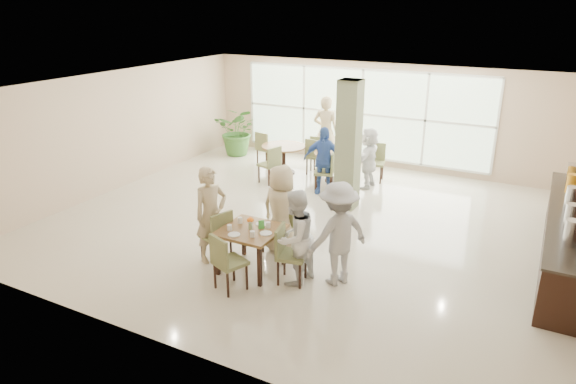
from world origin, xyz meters
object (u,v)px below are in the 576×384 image
at_px(teen_standing, 338,234).
at_px(adult_b, 369,158).
at_px(potted_plant, 238,131).
at_px(teen_far, 281,209).
at_px(round_table_left, 284,152).
at_px(adult_a, 323,160).
at_px(adult_standing, 326,132).
at_px(main_table, 251,234).
at_px(round_table_right, 337,159).
at_px(buffet_counter, 566,234).
at_px(teen_left, 211,215).
at_px(teen_right, 295,237).

height_order(teen_standing, adult_b, teen_standing).
distance_m(potted_plant, teen_far, 6.44).
bearing_deg(round_table_left, adult_a, -30.28).
bearing_deg(adult_a, adult_standing, 99.01).
xyz_separation_m(main_table, adult_standing, (-1.28, 5.98, 0.32)).
height_order(teen_far, adult_b, teen_far).
xyz_separation_m(teen_far, teen_standing, (1.32, -0.58, 0.04)).
xyz_separation_m(round_table_right, potted_plant, (-3.51, 0.89, 0.13)).
bearing_deg(main_table, round_table_left, 112.17).
relative_size(main_table, round_table_left, 0.83).
relative_size(round_table_right, adult_standing, 0.60).
bearing_deg(round_table_left, adult_standing, 56.37).
bearing_deg(main_table, teen_standing, 11.39).
bearing_deg(buffet_counter, round_table_right, 156.84).
relative_size(teen_far, adult_a, 1.02).
height_order(teen_left, adult_standing, adult_standing).
xyz_separation_m(teen_standing, adult_standing, (-2.72, 5.69, 0.12)).
distance_m(main_table, round_table_left, 5.29).
height_order(adult_b, adult_standing, adult_standing).
distance_m(teen_far, adult_standing, 5.30).
bearing_deg(teen_far, adult_standing, -68.49).
height_order(round_table_left, adult_b, adult_b).
bearing_deg(teen_left, adult_b, 10.64).
relative_size(teen_left, adult_a, 1.07).
xyz_separation_m(potted_plant, adult_a, (3.53, -1.81, 0.08)).
bearing_deg(teen_left, teen_standing, -59.09).
bearing_deg(round_table_left, teen_right, -60.06).
distance_m(teen_standing, adult_b, 4.74).
height_order(round_table_left, teen_standing, teen_standing).
distance_m(potted_plant, adult_a, 3.97).
relative_size(round_table_right, teen_left, 0.69).
xyz_separation_m(teen_left, teen_far, (0.91, 0.86, -0.04)).
distance_m(round_table_right, buffet_counter, 5.60).
height_order(round_table_left, potted_plant, potted_plant).
bearing_deg(adult_a, teen_right, -85.25).
distance_m(round_table_left, adult_a, 1.78).
bearing_deg(main_table, adult_a, 96.73).
relative_size(round_table_right, potted_plant, 0.82).
height_order(adult_a, adult_b, adult_a).
bearing_deg(round_table_left, buffet_counter, -18.09).
bearing_deg(teen_standing, teen_right, -29.91).
distance_m(potted_plant, teen_right, 7.58).
distance_m(adult_b, adult_standing, 1.96).
xyz_separation_m(main_table, teen_right, (0.84, -0.02, 0.13)).
bearing_deg(potted_plant, teen_standing, -45.48).
relative_size(teen_left, adult_b, 1.15).
bearing_deg(buffet_counter, teen_standing, -142.96).
height_order(buffet_counter, potted_plant, buffet_counter).
bearing_deg(main_table, teen_far, 82.53).
bearing_deg(main_table, teen_right, -1.15).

